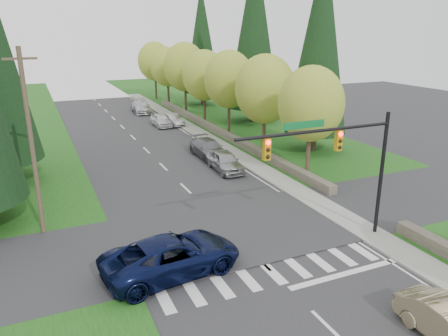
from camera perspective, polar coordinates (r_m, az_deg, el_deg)
ground at (r=18.69m, az=11.60°, el=-18.00°), size 120.00×120.00×0.00m
grass_east at (r=40.52m, az=10.41°, el=2.08°), size 14.00×110.00×0.06m
cross_street at (r=24.63m, az=0.75°, el=-8.26°), size 120.00×8.00×0.10m
sidewalk_east at (r=39.23m, az=1.36°, el=1.91°), size 1.80×80.00×0.13m
curb_east at (r=38.88m, az=0.22°, el=1.77°), size 0.20×80.00×0.13m
stone_wall_north at (r=46.90m, az=-0.95°, el=4.93°), size 0.70×40.00×0.70m
traffic_signal at (r=22.25m, az=14.95°, el=1.99°), size 8.70×0.37×6.80m
utility_pole at (r=24.74m, az=-23.84°, el=3.00°), size 1.60×0.24×10.00m
decid_tree_0 at (r=32.39m, az=11.31°, el=8.20°), size 4.80×4.80×8.37m
decid_tree_1 at (r=38.27m, az=5.38°, el=10.21°), size 5.20×5.20×8.80m
decid_tree_2 at (r=44.36m, az=0.66°, el=11.50°), size 5.00×5.00×8.82m
decid_tree_3 at (r=50.83m, az=-2.60°, el=11.99°), size 5.00×5.00×8.55m
decid_tree_4 at (r=57.37m, az=-5.15°, el=13.01°), size 5.40×5.40×9.18m
decid_tree_5 at (r=64.00m, az=-7.41°, el=12.95°), size 4.80×4.80×8.30m
decid_tree_6 at (r=70.71m, az=-9.04°, el=13.60°), size 5.20×5.20×8.86m
conifer_e_a at (r=39.65m, az=12.47°, el=15.94°), size 5.44×5.44×17.80m
conifer_e_b at (r=52.08m, az=3.99°, el=17.76°), size 6.12×6.12×19.80m
conifer_e_c at (r=64.44m, az=-2.93°, el=16.45°), size 5.10×5.10×16.80m
suv_navy at (r=20.48m, az=-6.81°, el=-11.32°), size 6.82×3.87×1.80m
parked_car_a at (r=34.48m, az=0.14°, el=0.91°), size 2.03×4.69×1.58m
parked_car_b at (r=38.21m, az=-2.02°, el=2.56°), size 2.20×5.31×1.53m
parked_car_c at (r=51.29m, az=-6.68°, el=6.28°), size 1.78×4.10×1.31m
parked_car_d at (r=50.94m, az=-8.21°, el=6.22°), size 1.76×4.26×1.45m
parked_car_e at (r=59.72m, az=-10.70°, el=7.85°), size 2.56×5.53×1.56m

